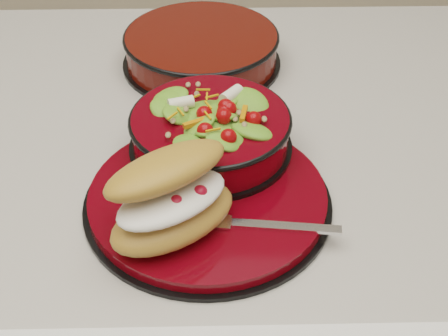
{
  "coord_description": "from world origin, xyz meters",
  "views": [
    {
      "loc": [
        0.14,
        -0.72,
        1.41
      ],
      "look_at": [
        0.15,
        -0.15,
        0.94
      ],
      "focal_mm": 50.0,
      "sensor_mm": 36.0,
      "label": 1
    }
  ],
  "objects_px": {
    "croissant": "(172,198)",
    "salad_bowl": "(210,127)",
    "island_counter": "(140,318)",
    "extra_bowl": "(201,48)",
    "dinner_plate": "(208,198)",
    "fork": "(263,225)"
  },
  "relations": [
    {
      "from": "island_counter",
      "to": "extra_bowl",
      "type": "height_order",
      "value": "extra_bowl"
    },
    {
      "from": "island_counter",
      "to": "fork",
      "type": "xyz_separation_m",
      "value": [
        0.2,
        -0.23,
        0.47
      ]
    },
    {
      "from": "croissant",
      "to": "fork",
      "type": "distance_m",
      "value": 0.11
    },
    {
      "from": "island_counter",
      "to": "fork",
      "type": "relative_size",
      "value": 7.61
    },
    {
      "from": "dinner_plate",
      "to": "croissant",
      "type": "height_order",
      "value": "croissant"
    },
    {
      "from": "island_counter",
      "to": "extra_bowl",
      "type": "relative_size",
      "value": 4.88
    },
    {
      "from": "salad_bowl",
      "to": "croissant",
      "type": "height_order",
      "value": "croissant"
    },
    {
      "from": "croissant",
      "to": "island_counter",
      "type": "bearing_deg",
      "value": 77.12
    },
    {
      "from": "island_counter",
      "to": "dinner_plate",
      "type": "bearing_deg",
      "value": -51.7
    },
    {
      "from": "croissant",
      "to": "extra_bowl",
      "type": "relative_size",
      "value": 0.67
    },
    {
      "from": "extra_bowl",
      "to": "island_counter",
      "type": "bearing_deg",
      "value": -127.41
    },
    {
      "from": "fork",
      "to": "extra_bowl",
      "type": "height_order",
      "value": "extra_bowl"
    },
    {
      "from": "dinner_plate",
      "to": "extra_bowl",
      "type": "distance_m",
      "value": 0.33
    },
    {
      "from": "dinner_plate",
      "to": "croissant",
      "type": "xyz_separation_m",
      "value": [
        -0.04,
        -0.06,
        0.05
      ]
    },
    {
      "from": "island_counter",
      "to": "extra_bowl",
      "type": "distance_m",
      "value": 0.52
    },
    {
      "from": "island_counter",
      "to": "croissant",
      "type": "distance_m",
      "value": 0.57
    },
    {
      "from": "croissant",
      "to": "salad_bowl",
      "type": "bearing_deg",
      "value": 38.02
    },
    {
      "from": "fork",
      "to": "extra_bowl",
      "type": "bearing_deg",
      "value": 17.05
    },
    {
      "from": "croissant",
      "to": "fork",
      "type": "bearing_deg",
      "value": -36.59
    },
    {
      "from": "salad_bowl",
      "to": "fork",
      "type": "distance_m",
      "value": 0.16
    },
    {
      "from": "salad_bowl",
      "to": "island_counter",
      "type": "bearing_deg",
      "value": 148.42
    },
    {
      "from": "dinner_plate",
      "to": "fork",
      "type": "xyz_separation_m",
      "value": [
        0.06,
        -0.06,
        0.01
      ]
    }
  ]
}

